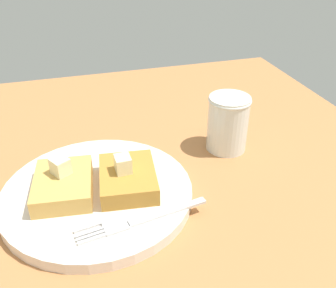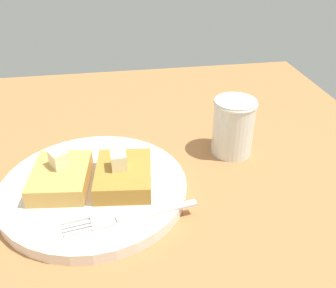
% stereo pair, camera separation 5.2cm
% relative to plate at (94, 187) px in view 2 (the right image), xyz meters
% --- Properties ---
extents(table_surface, '(1.03, 1.03, 0.02)m').
position_rel_plate_xyz_m(table_surface, '(-0.04, -0.07, -0.02)').
color(table_surface, '#B17241').
rests_on(table_surface, ground).
extents(plate, '(0.25, 0.25, 0.02)m').
position_rel_plate_xyz_m(plate, '(0.00, 0.00, 0.00)').
color(plate, silver).
rests_on(plate, table_surface).
extents(toast_slice_left, '(0.08, 0.10, 0.02)m').
position_rel_plate_xyz_m(toast_slice_left, '(-0.04, 0.00, 0.02)').
color(toast_slice_left, gold).
rests_on(toast_slice_left, plate).
extents(toast_slice_middle, '(0.08, 0.10, 0.02)m').
position_rel_plate_xyz_m(toast_slice_middle, '(0.04, -0.00, 0.02)').
color(toast_slice_middle, '#B67F31').
rests_on(toast_slice_middle, plate).
extents(butter_pat_primary, '(0.03, 0.03, 0.02)m').
position_rel_plate_xyz_m(butter_pat_primary, '(-0.04, 0.01, 0.04)').
color(butter_pat_primary, beige).
rests_on(butter_pat_primary, toast_slice_left).
extents(butter_pat_secondary, '(0.02, 0.02, 0.02)m').
position_rel_plate_xyz_m(butter_pat_secondary, '(0.04, -0.00, 0.04)').
color(butter_pat_secondary, beige).
rests_on(butter_pat_secondary, toast_slice_middle).
extents(fork, '(0.16, 0.04, 0.00)m').
position_rel_plate_xyz_m(fork, '(0.04, -0.07, 0.01)').
color(fork, silver).
rests_on(fork, plate).
extents(syrup_jar, '(0.06, 0.06, 0.09)m').
position_rel_plate_xyz_m(syrup_jar, '(0.21, 0.07, 0.03)').
color(syrup_jar, '#371907').
rests_on(syrup_jar, table_surface).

